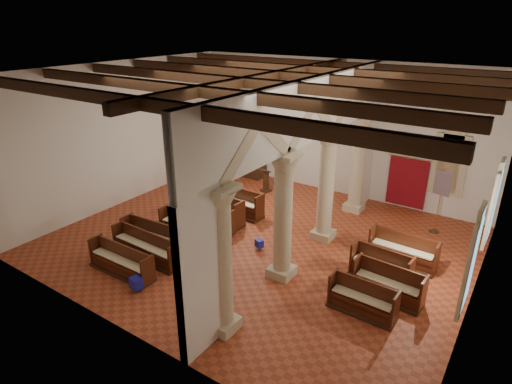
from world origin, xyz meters
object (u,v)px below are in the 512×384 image
object	(u,v)px
nave_pew_0	(122,264)
lectern	(266,182)
aisle_pew_0	(362,303)
pipe_organ	(246,150)
processional_banner	(437,212)

from	to	relation	value
nave_pew_0	lectern	bearing A→B (deg)	89.16
lectern	aisle_pew_0	xyz separation A→B (m)	(7.02, -6.01, -0.15)
aisle_pew_0	nave_pew_0	bearing A→B (deg)	-159.64
pipe_organ	nave_pew_0	xyz separation A→B (m)	(1.99, -9.73, -1.06)
pipe_organ	aisle_pew_0	bearing A→B (deg)	-38.96
pipe_organ	aisle_pew_0	distance (m)	11.73
processional_banner	lectern	bearing A→B (deg)	-163.65
nave_pew_0	aisle_pew_0	xyz separation A→B (m)	(7.09, 2.38, 0.01)
pipe_organ	lectern	xyz separation A→B (m)	(2.07, -1.34, -0.90)
pipe_organ	aisle_pew_0	xyz separation A→B (m)	(9.08, -7.34, -1.05)
lectern	aisle_pew_0	size ratio (longest dim) A/B	0.60
nave_pew_0	aisle_pew_0	distance (m)	7.48
pipe_organ	processional_banner	world-z (taller)	pipe_organ
processional_banner	nave_pew_0	xyz separation A→B (m)	(-7.63, -8.54, -0.52)
processional_banner	aisle_pew_0	distance (m)	6.20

